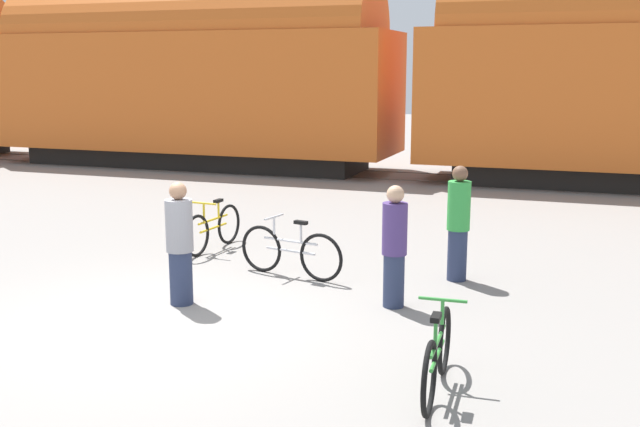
{
  "coord_description": "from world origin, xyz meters",
  "views": [
    {
      "loc": [
        4.6,
        -7.44,
        2.99
      ],
      "look_at": [
        1.39,
        1.61,
        1.1
      ],
      "focal_mm": 42.0,
      "sensor_mm": 36.0,
      "label": 1
    }
  ],
  "objects_px": {
    "bicycle_silver": "(290,252)",
    "person_in_purple": "(394,246)",
    "freight_train": "(409,72)",
    "bicycle_yellow": "(213,228)",
    "person_in_green": "(458,223)",
    "person_in_grey": "(180,244)",
    "bicycle_green": "(437,356)"
  },
  "relations": [
    {
      "from": "freight_train",
      "to": "bicycle_yellow",
      "type": "height_order",
      "value": "freight_train"
    },
    {
      "from": "bicycle_green",
      "to": "person_in_green",
      "type": "bearing_deg",
      "value": 96.63
    },
    {
      "from": "bicycle_yellow",
      "to": "person_in_purple",
      "type": "bearing_deg",
      "value": -28.45
    },
    {
      "from": "bicycle_silver",
      "to": "person_in_grey",
      "type": "relative_size",
      "value": 1.08
    },
    {
      "from": "bicycle_yellow",
      "to": "person_in_grey",
      "type": "xyz_separation_m",
      "value": [
        0.95,
        -2.72,
        0.42
      ]
    },
    {
      "from": "freight_train",
      "to": "bicycle_yellow",
      "type": "xyz_separation_m",
      "value": [
        -1.1,
        -9.4,
        -2.49
      ]
    },
    {
      "from": "bicycle_green",
      "to": "person_in_purple",
      "type": "bearing_deg",
      "value": 112.99
    },
    {
      "from": "person_in_grey",
      "to": "person_in_purple",
      "type": "bearing_deg",
      "value": -168.7
    },
    {
      "from": "person_in_green",
      "to": "person_in_grey",
      "type": "relative_size",
      "value": 1.04
    },
    {
      "from": "person_in_grey",
      "to": "person_in_purple",
      "type": "distance_m",
      "value": 2.7
    },
    {
      "from": "freight_train",
      "to": "bicycle_silver",
      "type": "relative_size",
      "value": 30.72
    },
    {
      "from": "person_in_purple",
      "to": "bicycle_yellow",
      "type": "bearing_deg",
      "value": 126.01
    },
    {
      "from": "person_in_grey",
      "to": "person_in_purple",
      "type": "height_order",
      "value": "person_in_grey"
    },
    {
      "from": "bicycle_silver",
      "to": "person_in_green",
      "type": "distance_m",
      "value": 2.42
    },
    {
      "from": "person_in_grey",
      "to": "bicycle_silver",
      "type": "bearing_deg",
      "value": -122.93
    },
    {
      "from": "bicycle_silver",
      "to": "person_in_purple",
      "type": "xyz_separation_m",
      "value": [
        1.74,
        -0.85,
        0.41
      ]
    },
    {
      "from": "bicycle_yellow",
      "to": "freight_train",
      "type": "bearing_deg",
      "value": 83.35
    },
    {
      "from": "person_in_purple",
      "to": "freight_train",
      "type": "bearing_deg",
      "value": 76.63
    },
    {
      "from": "freight_train",
      "to": "person_in_grey",
      "type": "relative_size",
      "value": 33.11
    },
    {
      "from": "bicycle_green",
      "to": "person_in_grey",
      "type": "height_order",
      "value": "person_in_grey"
    },
    {
      "from": "person_in_green",
      "to": "person_in_purple",
      "type": "bearing_deg",
      "value": 1.66
    },
    {
      "from": "freight_train",
      "to": "person_in_purple",
      "type": "bearing_deg",
      "value": -77.83
    },
    {
      "from": "person_in_grey",
      "to": "person_in_purple",
      "type": "relative_size",
      "value": 1.01
    },
    {
      "from": "person_in_green",
      "to": "person_in_purple",
      "type": "height_order",
      "value": "person_in_green"
    },
    {
      "from": "person_in_green",
      "to": "freight_train",
      "type": "bearing_deg",
      "value": -140.75
    },
    {
      "from": "freight_train",
      "to": "bicycle_yellow",
      "type": "relative_size",
      "value": 31.37
    },
    {
      "from": "freight_train",
      "to": "person_in_green",
      "type": "height_order",
      "value": "freight_train"
    },
    {
      "from": "bicycle_silver",
      "to": "person_in_green",
      "type": "relative_size",
      "value": 1.04
    },
    {
      "from": "bicycle_silver",
      "to": "bicycle_yellow",
      "type": "height_order",
      "value": "bicycle_silver"
    },
    {
      "from": "freight_train",
      "to": "person_in_grey",
      "type": "bearing_deg",
      "value": -90.67
    },
    {
      "from": "person_in_green",
      "to": "person_in_purple",
      "type": "relative_size",
      "value": 1.06
    },
    {
      "from": "bicycle_silver",
      "to": "bicycle_yellow",
      "type": "bearing_deg",
      "value": 149.33
    }
  ]
}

